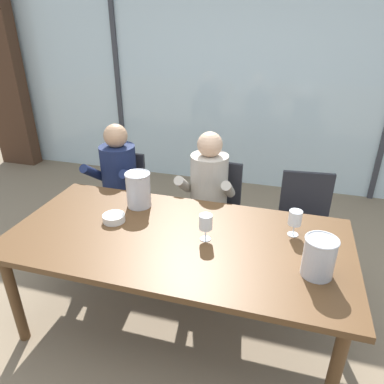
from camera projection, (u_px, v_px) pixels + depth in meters
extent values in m
plane|color=#847056|center=(210.00, 247.00, 3.46)|extent=(14.00, 14.00, 0.00)
cube|color=silver|center=(244.00, 84.00, 4.27)|extent=(7.38, 0.03, 2.60)
cube|color=#38383D|center=(118.00, 78.00, 4.66)|extent=(0.06, 0.06, 2.60)
cube|color=#568942|center=(271.00, 64.00, 8.07)|extent=(13.38, 2.40, 2.14)
cube|color=#472D1E|center=(4.00, 75.00, 4.94)|extent=(0.56, 0.20, 2.60)
cube|color=brown|center=(177.00, 239.00, 2.28)|extent=(2.18, 1.05, 0.04)
cylinder|color=brown|center=(14.00, 298.00, 2.32)|extent=(0.07, 0.07, 0.71)
cylinder|color=brown|center=(334.00, 374.00, 1.83)|extent=(0.07, 0.07, 0.71)
cylinder|color=brown|center=(84.00, 231.00, 3.06)|extent=(0.07, 0.07, 0.71)
cylinder|color=brown|center=(326.00, 272.00, 2.56)|extent=(0.07, 0.07, 0.71)
cube|color=#232328|center=(118.00, 203.00, 3.35)|extent=(0.45, 0.45, 0.03)
cube|color=#232328|center=(125.00, 173.00, 3.42)|extent=(0.42, 0.05, 0.42)
cylinder|color=#232328|center=(93.00, 231.00, 3.32)|extent=(0.04, 0.04, 0.43)
cylinder|color=#232328|center=(130.00, 236.00, 3.24)|extent=(0.04, 0.04, 0.43)
cylinder|color=#232328|center=(111.00, 212.00, 3.65)|extent=(0.04, 0.04, 0.43)
cylinder|color=#232328|center=(145.00, 216.00, 3.57)|extent=(0.04, 0.04, 0.43)
cube|color=#232328|center=(212.00, 215.00, 3.14)|extent=(0.47, 0.47, 0.03)
cube|color=#232328|center=(219.00, 183.00, 3.21)|extent=(0.42, 0.07, 0.42)
cylinder|color=#232328|center=(184.00, 243.00, 3.14)|extent=(0.04, 0.04, 0.43)
cylinder|color=#232328|center=(225.00, 252.00, 3.02)|extent=(0.04, 0.04, 0.43)
cylinder|color=#232328|center=(198.00, 222.00, 3.46)|extent=(0.04, 0.04, 0.43)
cylinder|color=#232328|center=(236.00, 229.00, 3.34)|extent=(0.04, 0.04, 0.43)
cube|color=#232328|center=(305.00, 230.00, 2.92)|extent=(0.48, 0.48, 0.03)
cube|color=#232328|center=(306.00, 195.00, 2.99)|extent=(0.42, 0.08, 0.42)
cylinder|color=#232328|center=(279.00, 264.00, 2.88)|extent=(0.04, 0.04, 0.43)
cylinder|color=#232328|center=(328.00, 269.00, 2.82)|extent=(0.04, 0.04, 0.43)
cylinder|color=#232328|center=(277.00, 238.00, 3.21)|extent=(0.04, 0.04, 0.43)
cylinder|color=#232328|center=(321.00, 242.00, 3.15)|extent=(0.04, 0.04, 0.43)
cylinder|color=#192347|center=(119.00, 173.00, 3.24)|extent=(0.33, 0.33, 0.52)
sphere|color=tan|center=(116.00, 136.00, 3.09)|extent=(0.21, 0.21, 0.21)
cube|color=#47423D|center=(102.00, 207.00, 3.21)|extent=(0.14, 0.40, 0.13)
cube|color=#47423D|center=(120.00, 210.00, 3.16)|extent=(0.14, 0.40, 0.13)
cylinder|color=#47423D|center=(94.00, 241.00, 3.15)|extent=(0.10, 0.10, 0.45)
cylinder|color=#47423D|center=(111.00, 245.00, 3.10)|extent=(0.10, 0.10, 0.45)
cylinder|color=#192347|center=(94.00, 173.00, 3.18)|extent=(0.09, 0.33, 0.26)
cylinder|color=#192347|center=(132.00, 178.00, 3.08)|extent=(0.09, 0.33, 0.26)
cylinder|color=#B7AD9E|center=(209.00, 184.00, 3.03)|extent=(0.33, 0.33, 0.52)
sphere|color=#DBAD89|center=(209.00, 144.00, 2.88)|extent=(0.21, 0.21, 0.21)
cube|color=#47423D|center=(193.00, 220.00, 3.00)|extent=(0.14, 0.40, 0.13)
cube|color=#47423D|center=(213.00, 223.00, 2.95)|extent=(0.14, 0.40, 0.13)
cylinder|color=#47423D|center=(186.00, 258.00, 2.93)|extent=(0.10, 0.10, 0.45)
cylinder|color=#47423D|center=(208.00, 261.00, 2.89)|extent=(0.10, 0.10, 0.45)
cylinder|color=#B7AD9E|center=(183.00, 184.00, 2.96)|extent=(0.09, 0.33, 0.26)
cylinder|color=#B7AD9E|center=(228.00, 190.00, 2.87)|extent=(0.09, 0.33, 0.26)
cylinder|color=#B7B7BC|center=(319.00, 257.00, 1.88)|extent=(0.17, 0.17, 0.22)
torus|color=silver|center=(322.00, 240.00, 1.83)|extent=(0.18, 0.18, 0.01)
cylinder|color=#B7B7BC|center=(138.00, 190.00, 2.58)|extent=(0.18, 0.18, 0.26)
torus|color=silver|center=(137.00, 174.00, 2.53)|extent=(0.19, 0.19, 0.01)
cylinder|color=silver|center=(114.00, 218.00, 2.42)|extent=(0.15, 0.15, 0.05)
cylinder|color=silver|center=(205.00, 239.00, 2.24)|extent=(0.07, 0.07, 0.00)
cylinder|color=silver|center=(206.00, 233.00, 2.22)|extent=(0.01, 0.01, 0.07)
cylinder|color=silver|center=(206.00, 222.00, 2.18)|extent=(0.08, 0.08, 0.09)
cylinder|color=maroon|center=(206.00, 226.00, 2.19)|extent=(0.07, 0.07, 0.04)
cylinder|color=silver|center=(293.00, 234.00, 2.28)|extent=(0.07, 0.07, 0.00)
cylinder|color=silver|center=(294.00, 229.00, 2.26)|extent=(0.01, 0.01, 0.07)
cylinder|color=silver|center=(295.00, 218.00, 2.23)|extent=(0.08, 0.08, 0.09)
cylinder|color=maroon|center=(295.00, 221.00, 2.24)|extent=(0.07, 0.07, 0.04)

